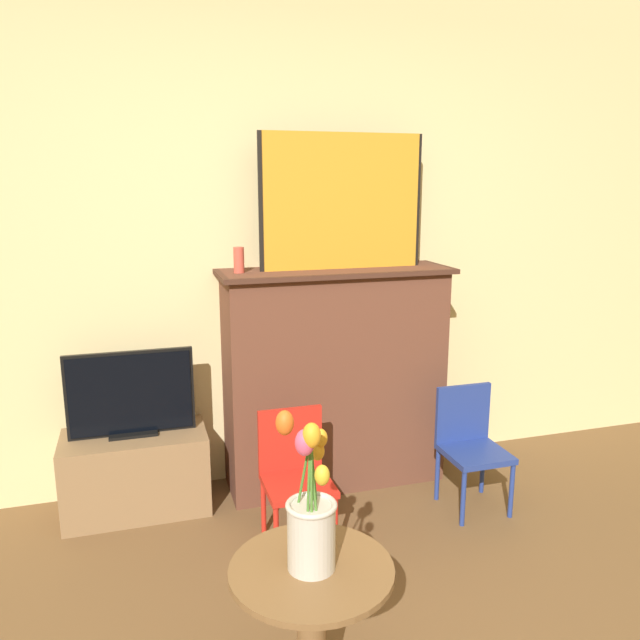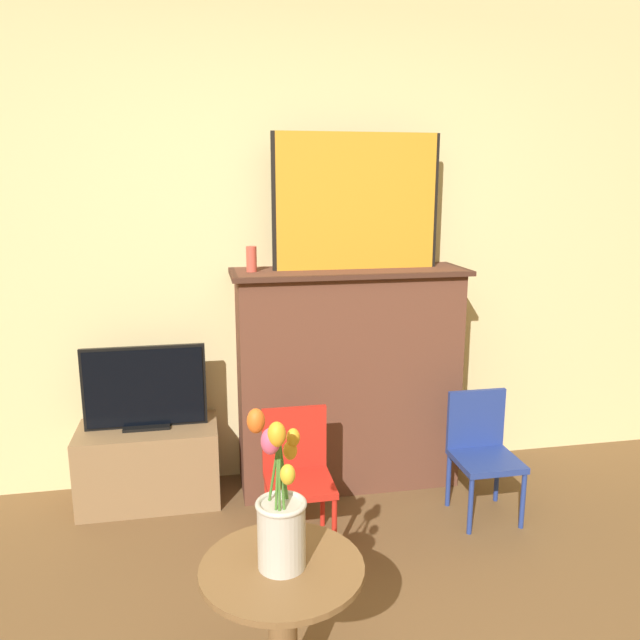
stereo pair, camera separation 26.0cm
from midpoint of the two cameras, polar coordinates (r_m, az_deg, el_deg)
name	(u,v)px [view 2 (the right image)]	position (r m, az deg, el deg)	size (l,w,h in m)	color
wall_back	(291,237)	(3.40, -0.50, 7.57)	(8.00, 0.06, 2.70)	beige
fireplace_mantel	(348,376)	(3.40, 4.75, -5.16)	(1.23, 0.41, 1.20)	brown
painting	(357,202)	(3.26, 5.70, 10.70)	(0.87, 0.03, 0.69)	black
mantel_candle	(251,259)	(3.16, -3.94, 5.57)	(0.05, 0.05, 0.13)	#CC4C3D
tv_stand	(150,464)	(3.42, -13.19, -12.74)	(0.71, 0.37, 0.41)	olive
tv_monitor	(145,389)	(3.27, -13.55, -6.16)	(0.61, 0.12, 0.43)	black
chair_red	(297,469)	(2.95, 0.51, -13.53)	(0.30, 0.30, 0.62)	red
chair_blue	(482,447)	(3.31, 16.83, -11.12)	(0.30, 0.30, 0.62)	navy
side_table	(283,617)	(2.12, 0.45, -25.63)	(0.50, 0.50, 0.51)	brown
vase_tulips	(280,516)	(1.93, 0.39, -17.62)	(0.17, 0.18, 0.49)	beige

